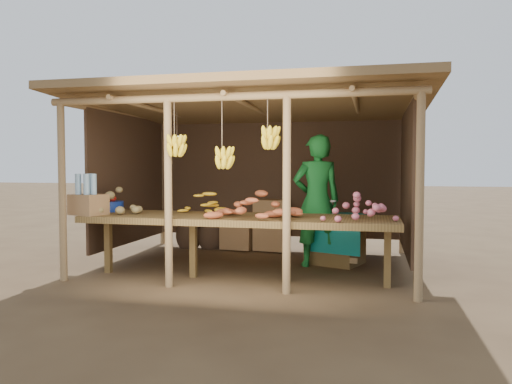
# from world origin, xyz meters

# --- Properties ---
(ground) EXTENTS (60.00, 60.00, 0.00)m
(ground) POSITION_xyz_m (0.00, 0.00, 0.00)
(ground) COLOR brown
(ground) RESTS_ON ground
(stall_structure) EXTENTS (4.70, 3.50, 2.43)m
(stall_structure) POSITION_xyz_m (-0.01, 0.03, 1.92)
(stall_structure) COLOR #9E7C51
(stall_structure) RESTS_ON ground
(counter) EXTENTS (3.90, 1.05, 0.80)m
(counter) POSITION_xyz_m (0.00, -0.95, 0.74)
(counter) COLOR brown
(counter) RESTS_ON ground
(potato_heap) EXTENTS (1.16, 0.82, 0.37)m
(potato_heap) POSITION_xyz_m (-1.80, -0.98, 0.98)
(potato_heap) COLOR olive
(potato_heap) RESTS_ON counter
(sweet_potato_heap) EXTENTS (1.03, 0.67, 0.36)m
(sweet_potato_heap) POSITION_xyz_m (0.30, -1.14, 0.98)
(sweet_potato_heap) COLOR #B0512D
(sweet_potato_heap) RESTS_ON counter
(onion_heap) EXTENTS (0.97, 0.78, 0.36)m
(onion_heap) POSITION_xyz_m (1.49, -1.17, 0.98)
(onion_heap) COLOR #CC6377
(onion_heap) RESTS_ON counter
(banana_pile) EXTENTS (0.54, 0.33, 0.34)m
(banana_pile) POSITION_xyz_m (-0.57, -0.64, 0.97)
(banana_pile) COLOR yellow
(banana_pile) RESTS_ON counter
(tomato_basin) EXTENTS (0.39, 0.39, 0.21)m
(tomato_basin) POSITION_xyz_m (-1.90, -0.74, 0.88)
(tomato_basin) COLOR navy
(tomato_basin) RESTS_ON counter
(bottle_box) EXTENTS (0.49, 0.44, 0.52)m
(bottle_box) POSITION_xyz_m (-1.90, -1.25, 1.00)
(bottle_box) COLOR #9A6F45
(bottle_box) RESTS_ON counter
(vendor) EXTENTS (0.79, 0.64, 1.86)m
(vendor) POSITION_xyz_m (0.85, 0.12, 0.93)
(vendor) COLOR #19712B
(vendor) RESTS_ON ground
(tarp_crate) EXTENTS (0.98, 0.92, 0.94)m
(tarp_crate) POSITION_xyz_m (1.10, 0.35, 0.39)
(tarp_crate) COLOR brown
(tarp_crate) RESTS_ON ground
(carton_stack) EXTENTS (1.17, 0.51, 0.84)m
(carton_stack) POSITION_xyz_m (-0.20, 1.20, 0.37)
(carton_stack) COLOR #9A6F45
(carton_stack) RESTS_ON ground
(burlap_sacks) EXTENTS (0.85, 0.45, 0.60)m
(burlap_sacks) POSITION_xyz_m (-1.28, 1.20, 0.26)
(burlap_sacks) COLOR #483221
(burlap_sacks) RESTS_ON ground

